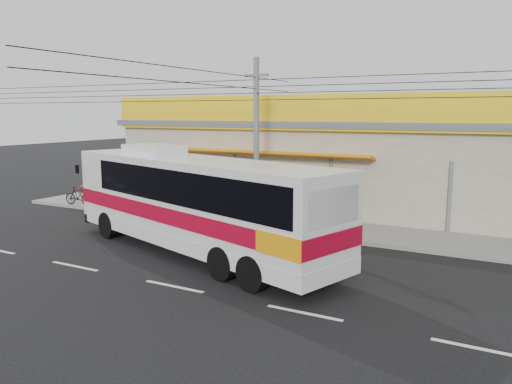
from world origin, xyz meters
TOP-DOWN VIEW (x-y plane):
  - ground at (0.00, 0.00)m, footprint 120.00×120.00m
  - sidewalk at (0.00, 6.00)m, footprint 30.00×3.20m
  - lane_markings at (0.00, -2.50)m, footprint 50.00×0.12m
  - storefront_building at (-0.01, 11.54)m, footprint 22.60×9.20m
  - coach_bus at (-1.22, 0.48)m, footprint 12.22×6.13m
  - motorbike_red at (-12.67, 6.54)m, footprint 2.08×0.79m
  - motorbike_dark at (-11.72, 4.70)m, footprint 1.63×0.71m
  - utility_pole at (-1.16, 4.59)m, footprint 34.00×14.00m

SIDE VIEW (x-z plane):
  - ground at x=0.00m, z-range 0.00..0.00m
  - lane_markings at x=0.00m, z-range -0.01..0.01m
  - sidewalk at x=0.00m, z-range 0.00..0.15m
  - motorbike_dark at x=-11.72m, z-range 0.15..1.10m
  - motorbike_red at x=-12.67m, z-range 0.15..1.23m
  - coach_bus at x=-1.22m, z-range 0.13..3.84m
  - storefront_building at x=-0.01m, z-range -0.55..5.15m
  - utility_pole at x=-1.16m, z-range 2.30..9.38m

